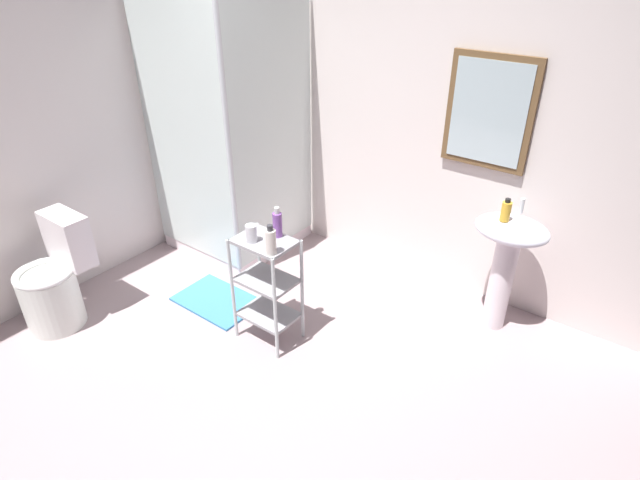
{
  "coord_description": "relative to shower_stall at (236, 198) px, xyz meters",
  "views": [
    {
      "loc": [
        1.65,
        -1.44,
        2.3
      ],
      "look_at": [
        0.18,
        0.53,
        0.87
      ],
      "focal_mm": 29.04,
      "sensor_mm": 36.0,
      "label": 1
    }
  ],
  "objects": [
    {
      "name": "shower_stall",
      "position": [
        0.0,
        0.0,
        0.0
      ],
      "size": [
        0.92,
        0.92,
        2.0
      ],
      "color": "white",
      "rests_on": "ground_plane"
    },
    {
      "name": "bath_mat",
      "position": [
        0.42,
        -0.67,
        -0.45
      ],
      "size": [
        0.6,
        0.4,
        0.02
      ],
      "primitive_type": "cube",
      "color": "teal",
      "rests_on": "ground_plane"
    },
    {
      "name": "ground_plane",
      "position": [
        1.21,
        -1.22,
        -0.47
      ],
      "size": [
        4.2,
        4.2,
        0.02
      ],
      "primitive_type": "cube",
      "color": "#A68F93"
    },
    {
      "name": "wall_left",
      "position": [
        -0.64,
        -1.22,
        0.79
      ],
      "size": [
        0.1,
        4.2,
        2.5
      ],
      "primitive_type": "cube",
      "color": "silver",
      "rests_on": "ground_plane"
    },
    {
      "name": "toilet",
      "position": [
        -0.27,
        -1.44,
        -0.15
      ],
      "size": [
        0.37,
        0.49,
        0.76
      ],
      "color": "white",
      "rests_on": "ground_plane"
    },
    {
      "name": "storage_cart",
      "position": [
        0.98,
        -0.72,
        -0.03
      ],
      "size": [
        0.38,
        0.28,
        0.74
      ],
      "color": "silver",
      "rests_on": "ground_plane"
    },
    {
      "name": "wall_back",
      "position": [
        1.21,
        0.63,
        0.79
      ],
      "size": [
        4.2,
        0.14,
        2.5
      ],
      "color": "silver",
      "rests_on": "ground_plane"
    },
    {
      "name": "pedestal_sink",
      "position": [
        2.13,
        0.3,
        0.12
      ],
      "size": [
        0.46,
        0.37,
        0.81
      ],
      "color": "white",
      "rests_on": "ground_plane"
    },
    {
      "name": "hand_soap_bottle",
      "position": [
        2.08,
        0.26,
        0.41
      ],
      "size": [
        0.06,
        0.06,
        0.15
      ],
      "color": "gold",
      "rests_on": "pedestal_sink"
    },
    {
      "name": "rinse_cup",
      "position": [
        0.93,
        -0.77,
        0.33
      ],
      "size": [
        0.07,
        0.07,
        0.11
      ],
      "primitive_type": "cylinder",
      "color": "silver",
      "rests_on": "storage_cart"
    },
    {
      "name": "sink_faucet",
      "position": [
        2.13,
        0.42,
        0.4
      ],
      "size": [
        0.03,
        0.03,
        0.1
      ],
      "primitive_type": "cylinder",
      "color": "silver",
      "rests_on": "pedestal_sink"
    },
    {
      "name": "lotion_bottle_white",
      "position": [
        1.12,
        -0.81,
        0.36
      ],
      "size": [
        0.06,
        0.06,
        0.18
      ],
      "color": "white",
      "rests_on": "storage_cart"
    },
    {
      "name": "conditioner_bottle_purple",
      "position": [
        1.02,
        -0.63,
        0.36
      ],
      "size": [
        0.06,
        0.06,
        0.19
      ],
      "color": "#7F499F",
      "rests_on": "storage_cart"
    }
  ]
}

